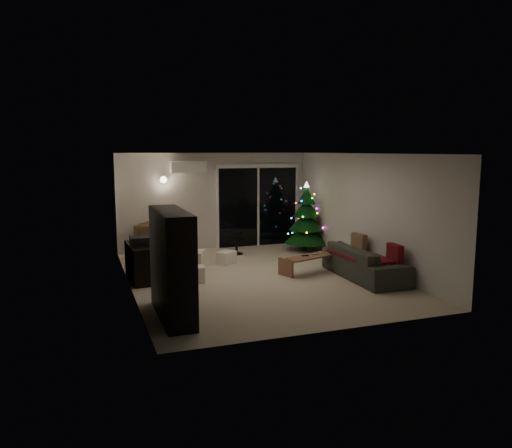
# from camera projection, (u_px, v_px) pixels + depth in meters

# --- Properties ---
(room) EXTENTS (6.50, 7.51, 2.60)m
(room) POSITION_uv_depth(u_px,v_px,m) (253.00, 218.00, 11.57)
(room) COLOR beige
(room) RESTS_ON ground
(bookshelf) EXTENTS (0.68, 1.71, 1.67)m
(bookshelf) POSITION_uv_depth(u_px,v_px,m) (159.00, 265.00, 7.56)
(bookshelf) COLOR black
(bookshelf) RESTS_ON floor
(media_cabinet) EXTENTS (0.51, 1.19, 0.73)m
(media_cabinet) POSITION_uv_depth(u_px,v_px,m) (141.00, 263.00, 9.87)
(media_cabinet) COLOR black
(media_cabinet) RESTS_ON floor
(stereo) EXTENTS (0.37, 0.44, 0.16)m
(stereo) POSITION_uv_depth(u_px,v_px,m) (140.00, 241.00, 9.80)
(stereo) COLOR black
(stereo) RESTS_ON media_cabinet
(armchair) EXTENTS (1.26, 1.27, 0.88)m
(armchair) POSITION_uv_depth(u_px,v_px,m) (159.00, 240.00, 11.95)
(armchair) COLOR brown
(armchair) RESTS_ON floor
(ottoman) EXTENTS (0.66, 0.66, 0.45)m
(ottoman) POSITION_uv_depth(u_px,v_px,m) (192.00, 262.00, 10.58)
(ottoman) COLOR silver
(ottoman) RESTS_ON floor
(cardboard_box_a) EXTENTS (0.48, 0.39, 0.31)m
(cardboard_box_a) POSITION_uv_depth(u_px,v_px,m) (193.00, 274.00, 9.78)
(cardboard_box_a) COLOR white
(cardboard_box_a) RESTS_ON floor
(cardboard_box_b) EXTENTS (0.51, 0.49, 0.29)m
(cardboard_box_b) POSITION_uv_depth(u_px,v_px,m) (226.00, 258.00, 11.34)
(cardboard_box_b) COLOR white
(cardboard_box_b) RESTS_ON floor
(side_table) EXTENTS (0.42, 0.42, 0.52)m
(side_table) POSITION_uv_depth(u_px,v_px,m) (237.00, 244.00, 12.40)
(side_table) COLOR black
(side_table) RESTS_ON floor
(floor_lamp) EXTENTS (0.30, 0.30, 1.86)m
(floor_lamp) POSITION_uv_depth(u_px,v_px,m) (164.00, 215.00, 12.66)
(floor_lamp) COLOR black
(floor_lamp) RESTS_ON floor
(sofa) EXTENTS (0.93, 2.22, 0.64)m
(sofa) POSITION_uv_depth(u_px,v_px,m) (365.00, 262.00, 10.09)
(sofa) COLOR #393E36
(sofa) RESTS_ON floor
(sofa_throw) EXTENTS (0.69, 1.58, 0.05)m
(sofa_throw) POSITION_uv_depth(u_px,v_px,m) (361.00, 256.00, 10.03)
(sofa_throw) COLOR maroon
(sofa_throw) RESTS_ON sofa
(cushion_a) EXTENTS (0.16, 0.43, 0.42)m
(cushion_a) POSITION_uv_depth(u_px,v_px,m) (359.00, 243.00, 10.74)
(cushion_a) COLOR #957957
(cushion_a) RESTS_ON sofa
(cushion_b) EXTENTS (0.16, 0.43, 0.42)m
(cushion_b) POSITION_uv_depth(u_px,v_px,m) (395.00, 255.00, 9.53)
(cushion_b) COLOR maroon
(cushion_b) RESTS_ON sofa
(coffee_table) EXTENTS (1.31, 0.81, 0.39)m
(coffee_table) POSITION_uv_depth(u_px,v_px,m) (312.00, 265.00, 10.43)
(coffee_table) COLOR brown
(coffee_table) RESTS_ON floor
(remote_a) EXTENTS (0.15, 0.05, 0.02)m
(remote_a) POSITION_uv_depth(u_px,v_px,m) (305.00, 256.00, 10.35)
(remote_a) COLOR black
(remote_a) RESTS_ON coffee_table
(remote_b) EXTENTS (0.15, 0.09, 0.02)m
(remote_b) POSITION_uv_depth(u_px,v_px,m) (315.00, 254.00, 10.48)
(remote_b) COLOR slate
(remote_b) RESTS_ON coffee_table
(christmas_tree) EXTENTS (1.35, 1.35, 1.78)m
(christmas_tree) POSITION_uv_depth(u_px,v_px,m) (306.00, 216.00, 12.77)
(christmas_tree) COLOR #0B4210
(christmas_tree) RESTS_ON floor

